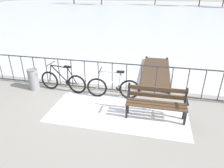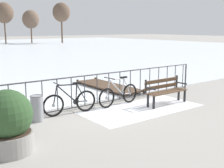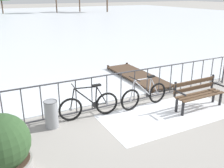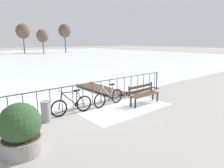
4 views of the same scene
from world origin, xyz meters
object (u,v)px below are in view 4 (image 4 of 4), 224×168
object	(u,v)px
bicycle_second	(109,97)
park_bench	(143,93)
trash_bin	(46,112)
bicycle_near_railing	(72,105)
planter_with_shrub	(21,130)

from	to	relation	value
bicycle_second	park_bench	xyz separation A→B (m)	(1.36, -0.80, 0.14)
park_bench	trash_bin	size ratio (longest dim) A/B	2.19
park_bench	bicycle_near_railing	bearing A→B (deg)	164.03
bicycle_near_railing	park_bench	bearing A→B (deg)	-15.97
park_bench	trash_bin	xyz separation A→B (m)	(-4.21, 0.82, -0.14)
bicycle_near_railing	trash_bin	size ratio (longest dim) A/B	2.33
bicycle_second	planter_with_shrub	world-z (taller)	planter_with_shrub
bicycle_second	planter_with_shrub	bearing A→B (deg)	-159.19
bicycle_near_railing	planter_with_shrub	distance (m)	2.91
park_bench	planter_with_shrub	world-z (taller)	planter_with_shrub
bicycle_second	trash_bin	size ratio (longest dim) A/B	2.33
trash_bin	park_bench	bearing A→B (deg)	-11.08
bicycle_near_railing	park_bench	size ratio (longest dim) A/B	1.07
park_bench	trash_bin	world-z (taller)	park_bench
park_bench	planter_with_shrub	distance (m)	5.56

